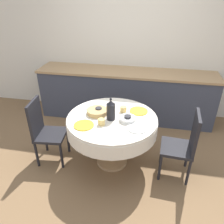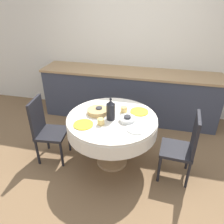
# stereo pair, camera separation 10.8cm
# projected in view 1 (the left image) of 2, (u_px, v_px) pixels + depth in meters

# --- Properties ---
(ground_plane) EXTENTS (12.00, 12.00, 0.00)m
(ground_plane) POSITION_uv_depth(u_px,v_px,m) (112.00, 161.00, 3.22)
(ground_plane) COLOR brown
(wall_back) EXTENTS (7.00, 0.05, 2.60)m
(wall_back) POSITION_uv_depth(u_px,v_px,m) (129.00, 46.00, 4.04)
(wall_back) COLOR silver
(wall_back) RESTS_ON ground_plane
(kitchen_counter) EXTENTS (3.24, 0.64, 0.94)m
(kitchen_counter) POSITION_uv_depth(u_px,v_px,m) (125.00, 95.00, 4.16)
(kitchen_counter) COLOR #383D4C
(kitchen_counter) RESTS_ON ground_plane
(dining_table) EXTENTS (1.20, 1.20, 0.76)m
(dining_table) POSITION_uv_depth(u_px,v_px,m) (112.00, 126.00, 2.91)
(dining_table) COLOR tan
(dining_table) RESTS_ON ground_plane
(chair_left) EXTENTS (0.43, 0.43, 0.95)m
(chair_left) POSITION_uv_depth(u_px,v_px,m) (184.00, 143.00, 2.76)
(chair_left) COLOR black
(chair_left) RESTS_ON ground_plane
(chair_right) EXTENTS (0.44, 0.44, 0.95)m
(chair_right) POSITION_uv_depth(u_px,v_px,m) (44.00, 129.00, 3.04)
(chair_right) COLOR black
(chair_right) RESTS_ON ground_plane
(plate_near_left) EXTENTS (0.25, 0.25, 0.01)m
(plate_near_left) POSITION_uv_depth(u_px,v_px,m) (84.00, 125.00, 2.67)
(plate_near_left) COLOR yellow
(plate_near_left) RESTS_ON dining_table
(cup_near_left) EXTENTS (0.09, 0.09, 0.08)m
(cup_near_left) POSITION_uv_depth(u_px,v_px,m) (101.00, 122.00, 2.68)
(cup_near_left) COLOR #DBB766
(cup_near_left) RESTS_ON dining_table
(plate_near_right) EXTENTS (0.25, 0.25, 0.01)m
(plate_near_right) POSITION_uv_depth(u_px,v_px,m) (137.00, 128.00, 2.62)
(plate_near_right) COLOR white
(plate_near_right) RESTS_ON dining_table
(cup_near_right) EXTENTS (0.09, 0.09, 0.08)m
(cup_near_right) POSITION_uv_depth(u_px,v_px,m) (128.00, 118.00, 2.75)
(cup_near_right) COLOR #28282D
(cup_near_right) RESTS_ON dining_table
(plate_far_left) EXTENTS (0.25, 0.25, 0.01)m
(plate_far_left) POSITION_uv_depth(u_px,v_px,m) (94.00, 106.00, 3.11)
(plate_far_left) COLOR white
(plate_far_left) RESTS_ON dining_table
(cup_far_left) EXTENTS (0.09, 0.09, 0.08)m
(cup_far_left) POSITION_uv_depth(u_px,v_px,m) (99.00, 110.00, 2.94)
(cup_far_left) COLOR #28282D
(cup_far_left) RESTS_ON dining_table
(plate_far_right) EXTENTS (0.25, 0.25, 0.01)m
(plate_far_right) POSITION_uv_depth(u_px,v_px,m) (139.00, 111.00, 2.99)
(plate_far_right) COLOR yellow
(plate_far_right) RESTS_ON dining_table
(cup_far_right) EXTENTS (0.09, 0.09, 0.08)m
(cup_far_right) POSITION_uv_depth(u_px,v_px,m) (123.00, 109.00, 2.97)
(cup_far_right) COLOR #DBB766
(cup_far_right) RESTS_ON dining_table
(coffee_carafe) EXTENTS (0.11, 0.11, 0.30)m
(coffee_carafe) POSITION_uv_depth(u_px,v_px,m) (111.00, 110.00, 2.75)
(coffee_carafe) COLOR black
(coffee_carafe) RESTS_ON dining_table
(bread_basket) EXTENTS (0.28, 0.28, 0.06)m
(bread_basket) POSITION_uv_depth(u_px,v_px,m) (97.00, 112.00, 2.92)
(bread_basket) COLOR tan
(bread_basket) RESTS_ON dining_table
(fruit_bowl) EXTENTS (0.21, 0.21, 0.05)m
(fruit_bowl) POSITION_uv_depth(u_px,v_px,m) (128.00, 119.00, 2.77)
(fruit_bowl) COLOR silver
(fruit_bowl) RESTS_ON dining_table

